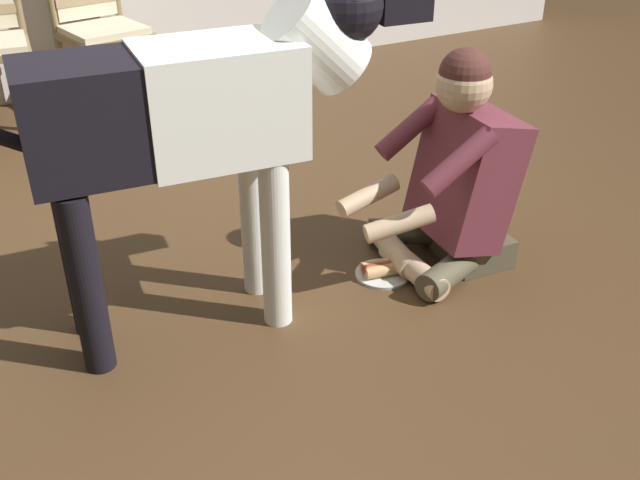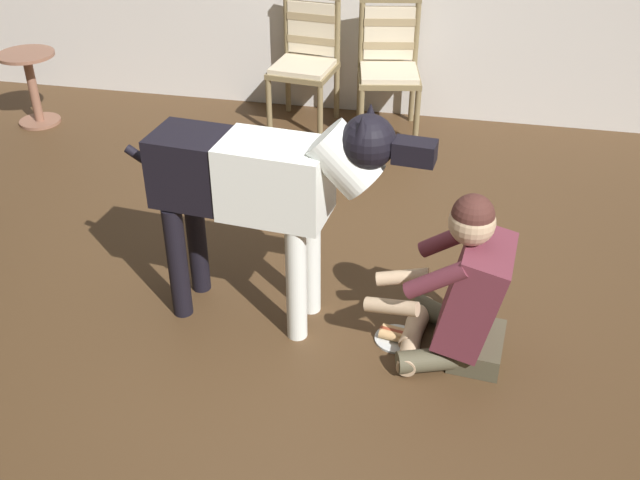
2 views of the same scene
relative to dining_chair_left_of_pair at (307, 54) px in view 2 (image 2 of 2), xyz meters
name	(u,v)px [view 2 (image 2 of 2)]	position (x,y,z in m)	size (l,w,h in m)	color
ground_plane	(299,335)	(0.54, -2.64, -0.54)	(14.12, 14.12, 0.00)	#4A321D
dining_chair_left_of_pair	(307,54)	(0.00, 0.00, 0.00)	(0.51, 0.51, 0.98)	olive
dining_chair_right_of_pair	(389,60)	(0.64, 0.00, 0.00)	(0.54, 0.54, 0.98)	olive
person_sitting_on_floor	(463,292)	(1.33, -2.60, -0.18)	(0.69, 0.58, 0.88)	#4F4A36
large_dog	(264,184)	(0.35, -2.51, 0.24)	(1.51, 0.40, 1.22)	white
hot_dog_on_plate	(396,336)	(1.03, -2.57, -0.52)	(0.22, 0.22, 0.06)	silver
round_side_table	(32,82)	(-2.09, -0.49, -0.20)	(0.43, 0.43, 0.57)	brown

